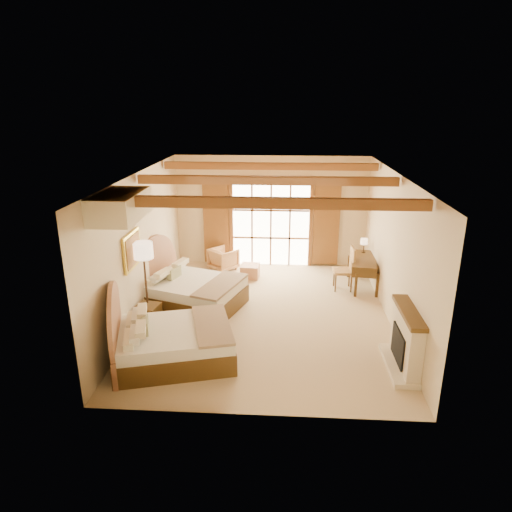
# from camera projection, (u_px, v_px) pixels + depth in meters

# --- Properties ---
(floor) EXTENTS (7.00, 7.00, 0.00)m
(floor) POSITION_uv_depth(u_px,v_px,m) (265.00, 315.00, 10.41)
(floor) COLOR #CFB28D
(floor) RESTS_ON ground
(wall_back) EXTENTS (5.50, 0.00, 5.50)m
(wall_back) POSITION_uv_depth(u_px,v_px,m) (271.00, 212.00, 13.20)
(wall_back) COLOR beige
(wall_back) RESTS_ON ground
(wall_left) EXTENTS (0.00, 7.00, 7.00)m
(wall_left) POSITION_uv_depth(u_px,v_px,m) (142.00, 246.00, 10.05)
(wall_left) COLOR beige
(wall_left) RESTS_ON ground
(wall_right) EXTENTS (0.00, 7.00, 7.00)m
(wall_right) POSITION_uv_depth(u_px,v_px,m) (395.00, 251.00, 9.73)
(wall_right) COLOR beige
(wall_right) RESTS_ON ground
(ceiling) EXTENTS (7.00, 7.00, 0.00)m
(ceiling) POSITION_uv_depth(u_px,v_px,m) (267.00, 175.00, 9.38)
(ceiling) COLOR #AB6D3C
(ceiling) RESTS_ON ground
(ceiling_beams) EXTENTS (5.39, 4.60, 0.18)m
(ceiling_beams) POSITION_uv_depth(u_px,v_px,m) (266.00, 180.00, 9.42)
(ceiling_beams) COLOR brown
(ceiling_beams) RESTS_ON ceiling
(french_doors) EXTENTS (3.95, 0.08, 2.60)m
(french_doors) POSITION_uv_depth(u_px,v_px,m) (271.00, 224.00, 13.25)
(french_doors) COLOR white
(french_doors) RESTS_ON ground
(fireplace) EXTENTS (0.46, 1.40, 1.16)m
(fireplace) POSITION_uv_depth(u_px,v_px,m) (405.00, 343.00, 8.20)
(fireplace) COLOR beige
(fireplace) RESTS_ON ground
(painting) EXTENTS (0.06, 0.95, 0.75)m
(painting) POSITION_uv_depth(u_px,v_px,m) (132.00, 250.00, 9.30)
(painting) COLOR gold
(painting) RESTS_ON wall_left
(canopy_valance) EXTENTS (0.70, 1.40, 0.45)m
(canopy_valance) POSITION_uv_depth(u_px,v_px,m) (120.00, 206.00, 7.71)
(canopy_valance) COLOR beige
(canopy_valance) RESTS_ON ceiling
(bed_near) EXTENTS (2.54, 2.12, 1.41)m
(bed_near) POSITION_uv_depth(u_px,v_px,m) (165.00, 339.00, 8.50)
(bed_near) COLOR #4E3513
(bed_near) RESTS_ON floor
(bed_far) EXTENTS (2.67, 2.26, 1.43)m
(bed_far) POSITION_uv_depth(u_px,v_px,m) (187.00, 289.00, 10.74)
(bed_far) COLOR #4E3513
(bed_far) RESTS_ON floor
(nightstand) EXTENTS (0.54, 0.54, 0.56)m
(nightstand) POSITION_uv_depth(u_px,v_px,m) (148.00, 317.00, 9.69)
(nightstand) COLOR #4E3513
(nightstand) RESTS_ON floor
(floor_lamp) EXTENTS (0.40, 0.40, 1.89)m
(floor_lamp) POSITION_uv_depth(u_px,v_px,m) (144.00, 256.00, 9.40)
(floor_lamp) COLOR #39281B
(floor_lamp) RESTS_ON floor
(armchair) EXTENTS (0.97, 0.97, 0.63)m
(armchair) POSITION_uv_depth(u_px,v_px,m) (223.00, 259.00, 13.16)
(armchair) COLOR tan
(armchair) RESTS_ON floor
(ottoman) EXTENTS (0.53, 0.53, 0.36)m
(ottoman) POSITION_uv_depth(u_px,v_px,m) (250.00, 271.00, 12.60)
(ottoman) COLOR #AB6947
(ottoman) RESTS_ON floor
(desk) EXTENTS (0.79, 1.52, 0.79)m
(desk) POSITION_uv_depth(u_px,v_px,m) (362.00, 271.00, 11.90)
(desk) COLOR #4E3513
(desk) RESTS_ON floor
(desk_chair) EXTENTS (0.52, 0.52, 1.13)m
(desk_chair) POSITION_uv_depth(u_px,v_px,m) (344.00, 276.00, 11.75)
(desk_chair) COLOR tan
(desk_chair) RESTS_ON floor
(desk_lamp) EXTENTS (0.19, 0.19, 0.38)m
(desk_lamp) POSITION_uv_depth(u_px,v_px,m) (364.00, 242.00, 12.15)
(desk_lamp) COLOR #39281B
(desk_lamp) RESTS_ON desk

